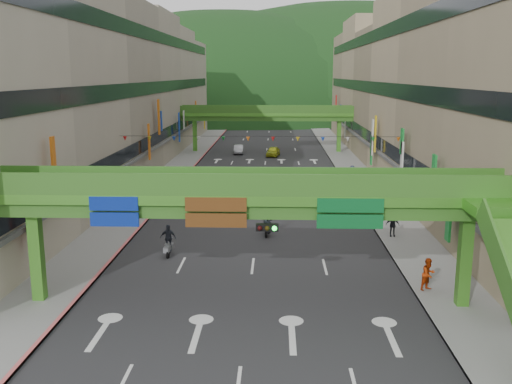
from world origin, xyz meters
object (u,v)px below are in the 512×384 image
Objects in this scene: scooter_rider_mid at (239,193)px; car_yellow at (273,152)px; pedestrian_red at (428,277)px; scooter_rider_near at (267,223)px; overpass_near at (266,210)px; car_silver at (239,149)px.

scooter_rider_mid is 30.86m from car_yellow.
car_yellow is 53.16m from pedestrian_red.
scooter_rider_near is 1.11× the size of scooter_rider_mid.
scooter_rider_near is at bearing -81.67° from car_yellow.
pedestrian_red is (9.01, -10.87, -0.09)m from scooter_rider_near.
overpass_near reaches higher than car_silver.
overpass_near reaches higher than pedestrian_red.
car_yellow is (0.23, 41.56, -0.30)m from scooter_rider_near.
scooter_rider_mid is at bearing -87.01° from car_yellow.
car_yellow is (0.09, 55.05, -4.51)m from overpass_near.
car_silver is 5.82m from car_yellow.
overpass_near is 24.88m from scooter_rider_mid.
car_silver is at bearing 93.72° from scooter_rider_mid.
scooter_rider_mid is at bearing 85.77° from pedestrian_red.
car_silver is at bearing 95.07° from overpass_near.
car_silver is (-4.98, 44.15, -0.34)m from scooter_rider_near.
scooter_rider_near is at bearing -86.27° from car_silver.
pedestrian_red is at bearing -61.45° from scooter_rider_mid.
car_silver is (-2.17, 33.30, -0.31)m from scooter_rider_mid.
overpass_near is 55.24m from car_yellow.
scooter_rider_near is 44.43m from car_silver.
pedestrian_red reaches higher than car_silver.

